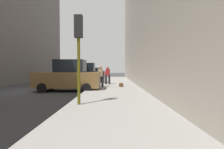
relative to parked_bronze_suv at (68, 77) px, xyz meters
name	(u,v)px	position (x,y,z in m)	size (l,w,h in m)	color
ground_plane	(30,91)	(-2.65, -0.27, -1.03)	(120.00, 120.00, 0.00)	#38383A
sidewalk	(115,91)	(3.35, -0.27, -0.96)	(4.00, 40.00, 0.15)	gray
parked_bronze_suv	(68,77)	(0.00, 0.00, 0.00)	(4.62, 2.10, 2.25)	brown
parked_black_suv	(84,74)	(0.00, 6.33, 0.00)	(4.61, 2.08, 2.25)	black
parked_silver_sedan	(90,74)	(0.00, 11.82, -0.18)	(4.26, 2.17, 1.79)	#B7BABF
parked_red_hatchback	(95,73)	(0.00, 17.70, -0.18)	(4.26, 2.17, 1.79)	#B2191E
fire_hydrant	(97,81)	(1.80, 2.75, -0.54)	(0.42, 0.22, 0.70)	red
traffic_light	(79,40)	(1.85, -5.47, 1.73)	(0.32, 0.32, 3.60)	#514C0F
pedestrian_in_tan_coat	(100,75)	(2.21, 1.40, 0.07)	(0.51, 0.42, 1.71)	black
pedestrian_in_red_jacket	(108,74)	(2.70, 3.99, 0.07)	(0.51, 0.42, 1.71)	black
rolling_suitcase	(94,83)	(1.75, 0.73, -0.54)	(0.37, 0.57, 1.04)	black
duffel_bag	(121,85)	(3.88, 1.70, -0.74)	(0.32, 0.44, 0.28)	#472D19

